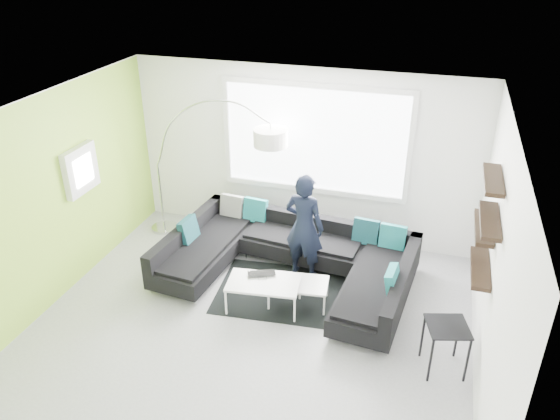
# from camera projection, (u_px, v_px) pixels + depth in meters

# --- Properties ---
(ground) EXTENTS (5.50, 5.50, 0.00)m
(ground) POSITION_uv_depth(u_px,v_px,m) (251.00, 324.00, 7.10)
(ground) COLOR gray
(ground) RESTS_ON ground
(room_shell) EXTENTS (5.54, 5.04, 2.82)m
(room_shell) POSITION_uv_depth(u_px,v_px,m) (257.00, 193.00, 6.43)
(room_shell) COLOR white
(room_shell) RESTS_ON ground
(sectional_sofa) EXTENTS (3.63, 2.44, 0.74)m
(sectional_sofa) POSITION_uv_depth(u_px,v_px,m) (287.00, 263.00, 7.79)
(sectional_sofa) COLOR black
(sectional_sofa) RESTS_ON ground
(rug) EXTENTS (2.00, 1.53, 0.01)m
(rug) POSITION_uv_depth(u_px,v_px,m) (285.00, 292.00, 7.71)
(rug) COLOR black
(rug) RESTS_ON ground
(coffee_table) EXTENTS (1.32, 0.87, 0.40)m
(coffee_table) POSITION_uv_depth(u_px,v_px,m) (281.00, 293.00, 7.37)
(coffee_table) COLOR white
(coffee_table) RESTS_ON ground
(arc_lamp) EXTENTS (2.22, 0.74, 2.36)m
(arc_lamp) POSITION_uv_depth(u_px,v_px,m) (158.00, 165.00, 8.80)
(arc_lamp) COLOR silver
(arc_lamp) RESTS_ON ground
(side_table) EXTENTS (0.56, 0.56, 0.63)m
(side_table) POSITION_uv_depth(u_px,v_px,m) (444.00, 347.00, 6.25)
(side_table) COLOR black
(side_table) RESTS_ON ground
(person) EXTENTS (0.73, 0.59, 1.61)m
(person) POSITION_uv_depth(u_px,v_px,m) (304.00, 227.00, 7.76)
(person) COLOR black
(person) RESTS_ON ground
(laptop) EXTENTS (0.55, 0.52, 0.03)m
(laptop) POSITION_uv_depth(u_px,v_px,m) (262.00, 276.00, 7.34)
(laptop) COLOR black
(laptop) RESTS_ON coffee_table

